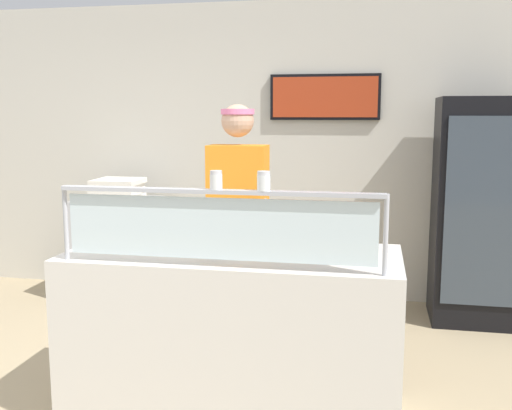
# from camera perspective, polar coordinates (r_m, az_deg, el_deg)

# --- Properties ---
(ground_plane) EXTENTS (12.00, 12.00, 0.00)m
(ground_plane) POSITION_cam_1_polar(r_m,az_deg,el_deg) (4.16, -0.09, -15.43)
(ground_plane) COLOR tan
(ground_plane) RESTS_ON ground
(shop_rear_unit) EXTENTS (6.21, 0.13, 2.70)m
(shop_rear_unit) POSITION_cam_1_polar(r_m,az_deg,el_deg) (5.54, 3.55, 5.16)
(shop_rear_unit) COLOR beige
(shop_rear_unit) RESTS_ON ground
(serving_counter) EXTENTS (1.81, 0.76, 0.95)m
(serving_counter) POSITION_cam_1_polar(r_m,az_deg,el_deg) (3.42, -2.18, -12.32)
(serving_counter) COLOR silver
(serving_counter) RESTS_ON ground
(sneeze_guard) EXTENTS (1.64, 0.06, 0.39)m
(sneeze_guard) POSITION_cam_1_polar(r_m,az_deg,el_deg) (2.92, -3.74, -1.17)
(sneeze_guard) COLOR #B2B5BC
(sneeze_guard) RESTS_ON serving_counter
(pizza_tray) EXTENTS (0.44, 0.44, 0.04)m
(pizza_tray) POSITION_cam_1_polar(r_m,az_deg,el_deg) (3.33, -2.36, -4.03)
(pizza_tray) COLOR #9EA0A8
(pizza_tray) RESTS_ON serving_counter
(pizza_server) EXTENTS (0.10, 0.29, 0.01)m
(pizza_server) POSITION_cam_1_polar(r_m,az_deg,el_deg) (3.31, -3.02, -3.71)
(pizza_server) COLOR #ADAFB7
(pizza_server) RESTS_ON pizza_tray
(parmesan_shaker) EXTENTS (0.06, 0.06, 0.09)m
(parmesan_shaker) POSITION_cam_1_polar(r_m,az_deg,el_deg) (2.89, -3.83, 2.28)
(parmesan_shaker) COLOR white
(parmesan_shaker) RESTS_ON sneeze_guard
(pepper_flake_shaker) EXTENTS (0.06, 0.06, 0.09)m
(pepper_flake_shaker) POSITION_cam_1_polar(r_m,az_deg,el_deg) (2.84, 0.74, 2.19)
(pepper_flake_shaker) COLOR white
(pepper_flake_shaker) RESTS_ON sneeze_guard
(worker_figure) EXTENTS (0.41, 0.50, 1.76)m
(worker_figure) POSITION_cam_1_polar(r_m,az_deg,el_deg) (3.91, -1.67, -1.51)
(worker_figure) COLOR #23232D
(worker_figure) RESTS_ON ground
(drink_fridge) EXTENTS (0.71, 0.60, 1.83)m
(drink_fridge) POSITION_cam_1_polar(r_m,az_deg,el_deg) (5.16, 20.52, -0.57)
(drink_fridge) COLOR black
(drink_fridge) RESTS_ON ground
(prep_shelf) EXTENTS (0.70, 0.55, 0.94)m
(prep_shelf) POSITION_cam_1_polar(r_m,az_deg,el_deg) (5.62, -12.91, -4.16)
(prep_shelf) COLOR #B7BABF
(prep_shelf) RESTS_ON ground
(pizza_box_stack) EXTENTS (0.44, 0.42, 0.18)m
(pizza_box_stack) POSITION_cam_1_polar(r_m,az_deg,el_deg) (5.52, -13.11, 1.50)
(pizza_box_stack) COLOR silver
(pizza_box_stack) RESTS_ON prep_shelf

